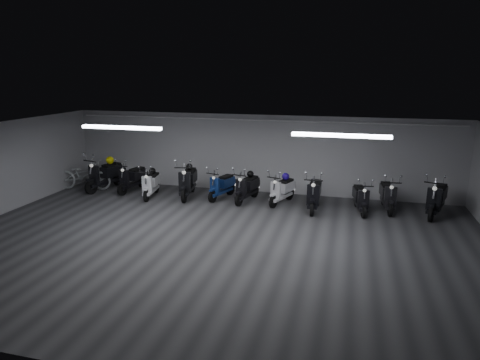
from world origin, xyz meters
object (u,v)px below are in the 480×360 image
(helmet_2, at_px, (189,167))
(helmet_4, at_px, (110,160))
(bicycle, at_px, (83,172))
(scooter_10, at_px, (437,193))
(scooter_9, at_px, (388,191))
(scooter_1, at_px, (132,174))
(scooter_0, at_px, (105,170))
(scooter_3, at_px, (188,176))
(scooter_7, at_px, (315,189))
(helmet_0, at_px, (250,174))
(scooter_6, at_px, (282,186))
(scooter_4, at_px, (222,181))
(scooter_5, at_px, (247,183))
(scooter_8, at_px, (361,193))
(helmet_1, at_px, (152,171))
(helmet_3, at_px, (286,176))
(scooter_2, at_px, (151,180))

(helmet_2, height_order, helmet_4, helmet_4)
(bicycle, distance_m, helmet_2, 4.11)
(scooter_10, bearing_deg, scooter_9, -167.52)
(helmet_2, bearing_deg, scooter_10, -1.68)
(scooter_1, bearing_deg, scooter_0, -167.07)
(scooter_3, relative_size, helmet_2, 8.69)
(scooter_7, xyz_separation_m, helmet_0, (-2.21, 0.56, 0.21))
(scooter_1, relative_size, helmet_2, 7.73)
(scooter_6, xyz_separation_m, scooter_9, (3.32, 0.15, 0.03))
(scooter_4, bearing_deg, scooter_9, 17.83)
(scooter_5, relative_size, scooter_7, 0.92)
(scooter_8, height_order, helmet_1, scooter_8)
(scooter_5, height_order, scooter_7, scooter_7)
(helmet_4, bearing_deg, scooter_3, -6.56)
(scooter_7, bearing_deg, scooter_6, 160.65)
(scooter_1, distance_m, scooter_8, 8.04)
(scooter_0, height_order, scooter_8, scooter_0)
(scooter_1, xyz_separation_m, scooter_4, (3.43, -0.05, -0.05))
(scooter_7, height_order, helmet_3, scooter_7)
(scooter_8, height_order, helmet_4, helmet_4)
(scooter_4, xyz_separation_m, scooter_7, (3.19, -0.45, 0.08))
(helmet_3, bearing_deg, scooter_3, -175.36)
(scooter_2, height_order, bicycle, bicycle)
(scooter_1, xyz_separation_m, scooter_7, (6.62, -0.49, 0.04))
(scooter_0, relative_size, scooter_3, 1.01)
(scooter_5, relative_size, helmet_3, 6.99)
(scooter_2, distance_m, scooter_6, 4.55)
(scooter_9, distance_m, scooter_10, 1.40)
(scooter_10, xyz_separation_m, helmet_2, (-8.05, 0.24, 0.31))
(scooter_2, relative_size, helmet_3, 6.79)
(scooter_1, height_order, scooter_9, scooter_1)
(scooter_2, distance_m, scooter_9, 7.88)
(scooter_5, height_order, helmet_1, scooter_5)
(scooter_9, height_order, helmet_3, scooter_9)
(scooter_10, distance_m, helmet_3, 4.64)
(scooter_8, xyz_separation_m, scooter_9, (0.82, 0.40, 0.04))
(scooter_3, distance_m, scooter_9, 6.62)
(scooter_10, bearing_deg, scooter_7, -154.81)
(scooter_1, xyz_separation_m, scooter_6, (5.53, -0.12, -0.04))
(helmet_2, bearing_deg, scooter_7, -7.64)
(scooter_2, height_order, scooter_9, scooter_9)
(scooter_0, height_order, helmet_3, scooter_0)
(scooter_6, relative_size, scooter_10, 0.86)
(bicycle, bearing_deg, scooter_9, -97.03)
(bicycle, bearing_deg, helmet_4, -74.14)
(scooter_1, height_order, scooter_3, scooter_3)
(scooter_7, bearing_deg, scooter_0, 176.59)
(scooter_5, xyz_separation_m, helmet_0, (0.06, 0.23, 0.27))
(scooter_7, bearing_deg, scooter_1, 175.48)
(scooter_4, relative_size, helmet_0, 7.04)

